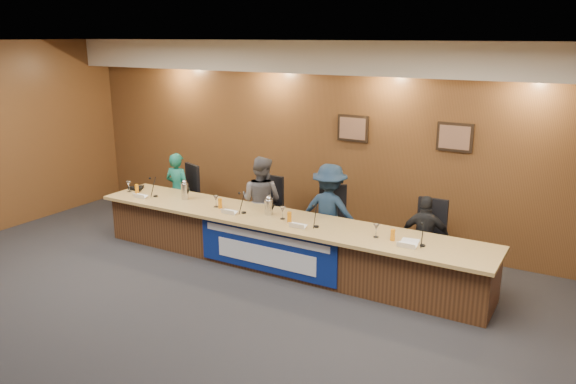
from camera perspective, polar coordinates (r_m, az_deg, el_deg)
name	(u,v)px	position (r m, az deg, el deg)	size (l,w,h in m)	color
floor	(171,339)	(6.61, -11.78, -14.40)	(10.00, 10.00, 0.00)	black
ceiling	(153,43)	(5.74, -13.60, 14.50)	(10.00, 8.00, 0.04)	silver
wall_back	(331,141)	(9.23, 4.37, 5.16)	(10.00, 0.04, 3.20)	brown
soffit	(325,57)	(8.86, 3.83, 13.53)	(10.00, 0.50, 0.50)	beige
dais_body	(281,243)	(8.21, -0.72, -5.22)	(6.00, 0.80, 0.70)	#4A2B17
dais_top	(279,220)	(8.04, -0.91, -2.83)	(6.10, 0.95, 0.05)	tan
banner	(266,250)	(7.87, -2.28, -5.94)	(2.20, 0.02, 0.65)	navy
banner_text_upper	(265,237)	(7.79, -2.34, -4.60)	(2.00, 0.01, 0.10)	silver
banner_text_lower	(265,256)	(7.89, -2.32, -6.51)	(1.60, 0.01, 0.28)	silver
wall_photo_left	(353,128)	(9.00, 6.62, 6.45)	(0.52, 0.04, 0.42)	black
wall_photo_right	(455,137)	(8.50, 16.59, 5.36)	(0.52, 0.04, 0.42)	black
panelist_a	(178,190)	(9.98, -11.10, 0.19)	(0.48, 0.32, 1.32)	#135D4E
panelist_b	(261,201)	(8.95, -2.72, -0.91)	(0.70, 0.55, 1.45)	#555358
panelist_c	(329,212)	(8.39, 4.23, -2.05)	(0.94, 0.54, 1.46)	#15273E
panelist_d	(425,238)	(7.94, 13.75, -4.54)	(0.70, 0.29, 1.19)	black
office_chair_a	(182,199)	(10.10, -10.68, -0.68)	(0.48, 0.48, 0.08)	black
office_chair_b	(265,214)	(9.11, -2.36, -2.23)	(0.48, 0.48, 0.08)	black
office_chair_c	(332,226)	(8.55, 4.49, -3.47)	(0.48, 0.48, 0.08)	black
office_chair_d	(427,243)	(8.07, 13.90, -5.08)	(0.48, 0.48, 0.08)	black
nameplate_a	(139,196)	(9.29, -14.92, -0.36)	(0.24, 0.06, 0.09)	white
microphone_a	(156,196)	(9.33, -13.31, -0.40)	(0.07, 0.07, 0.02)	black
juice_glass_a	(137,189)	(9.59, -15.11, 0.31)	(0.06, 0.06, 0.15)	orange
water_glass_a	(129,187)	(9.72, -15.85, 0.54)	(0.08, 0.08, 0.18)	silver
nameplate_b	(228,211)	(8.22, -6.14, -1.98)	(0.24, 0.06, 0.09)	white
microphone_b	(244,213)	(8.27, -4.52, -2.09)	(0.07, 0.07, 0.02)	black
juice_glass_b	(220,203)	(8.53, -6.91, -1.15)	(0.06, 0.06, 0.15)	orange
water_glass_b	(216,201)	(8.58, -7.32, -0.95)	(0.08, 0.08, 0.18)	silver
nameplate_c	(297,225)	(7.59, 0.88, -3.40)	(0.24, 0.06, 0.09)	white
microphone_c	(316,227)	(7.66, 2.90, -3.52)	(0.07, 0.07, 0.02)	black
juice_glass_c	(289,217)	(7.83, 0.14, -2.57)	(0.06, 0.06, 0.15)	orange
water_glass_c	(283,213)	(7.96, -0.56, -2.14)	(0.08, 0.08, 0.18)	silver
nameplate_d	(406,245)	(7.05, 11.90, -5.29)	(0.24, 0.06, 0.09)	white
microphone_d	(423,246)	(7.18, 13.51, -5.31)	(0.07, 0.07, 0.02)	black
juice_glass_d	(393,235)	(7.27, 10.59, -4.31)	(0.06, 0.06, 0.15)	orange
water_glass_d	(376,231)	(7.34, 8.94, -3.91)	(0.08, 0.08, 0.18)	silver
carafe_left	(185,192)	(9.06, -10.43, 0.05)	(0.12, 0.12, 0.25)	silver
carafe_mid	(269,207)	(8.17, -1.96, -1.56)	(0.12, 0.12, 0.22)	silver
speakerphone	(137,188)	(9.83, -15.07, 0.37)	(0.32, 0.32, 0.05)	black
paper_stack	(409,242)	(7.27, 12.23, -5.02)	(0.22, 0.30, 0.01)	white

